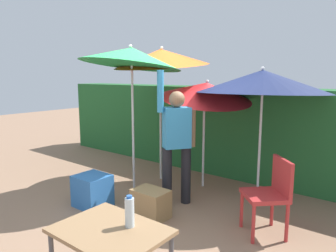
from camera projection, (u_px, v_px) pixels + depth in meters
ground_plane at (155, 206)px, 4.36m from camera, size 24.00×24.00×0.00m
hedge_row at (226, 130)px, 5.82m from camera, size 8.00×0.70×1.59m
umbrella_rainbow at (206, 91)px, 4.90m from camera, size 1.51×1.49×1.88m
umbrella_orange at (262, 82)px, 4.39m from camera, size 1.88×1.89×1.93m
umbrella_yellow at (131, 57)px, 4.64m from camera, size 1.55×1.55×2.34m
umbrella_navy at (161, 58)px, 5.18m from camera, size 1.60×1.62×2.33m
person_vendor at (177, 139)px, 4.31m from camera, size 0.39×0.50×1.88m
chair_plastic at (271, 191)px, 3.53m from camera, size 0.62×0.62×0.89m
cooler_box at (92, 191)px, 4.34m from camera, size 0.44×0.41×0.44m
crate_cardboard at (151, 204)px, 3.99m from camera, size 0.45×0.32×0.37m
folding_table at (111, 240)px, 2.27m from camera, size 0.80×0.60×0.71m
bottle_water at (130, 212)px, 2.28m from camera, size 0.07×0.07×0.24m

